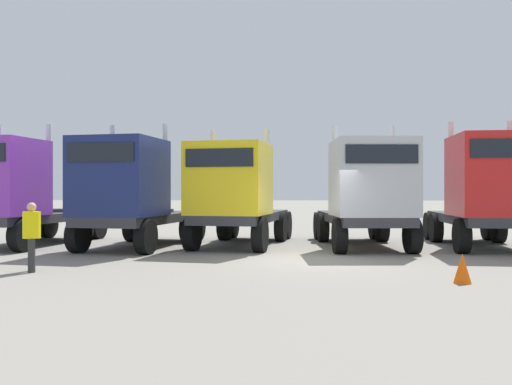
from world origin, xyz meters
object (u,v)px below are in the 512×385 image
semi_truck_navy (129,192)px  traffic_cone_near (462,268)px  semi_truck_red (488,190)px  semi_truck_silver (368,193)px  semi_truck_yellow (235,194)px  visitor_in_hivis (32,232)px  semi_truck_purple (13,193)px

semi_truck_navy → traffic_cone_near: bearing=64.1°
semi_truck_red → traffic_cone_near: semi_truck_red is taller
semi_truck_silver → semi_truck_yellow: bearing=-97.8°
semi_truck_navy → visitor_in_hivis: semi_truck_navy is taller
semi_truck_silver → semi_truck_purple: bearing=-93.0°
semi_truck_purple → semi_truck_red: (15.54, 0.41, 0.09)m
semi_truck_yellow → semi_truck_red: size_ratio=1.05×
semi_truck_navy → semi_truck_silver: semi_truck_navy is taller
visitor_in_hivis → semi_truck_purple: bearing=-83.4°
semi_truck_silver → semi_truck_red: (3.84, 0.13, 0.10)m
semi_truck_yellow → semi_truck_silver: bearing=95.2°
traffic_cone_near → semi_truck_silver: bearing=99.2°
semi_truck_silver → visitor_in_hivis: 10.12m
semi_truck_yellow → semi_truck_purple: bearing=-77.2°
semi_truck_red → visitor_in_hivis: bearing=-62.9°
semi_truck_purple → semi_truck_silver: size_ratio=0.99×
semi_truck_yellow → semi_truck_silver: 4.34m
semi_truck_navy → semi_truck_yellow: bearing=110.9°
semi_truck_navy → semi_truck_silver: bearing=101.8°
semi_truck_purple → visitor_in_hivis: semi_truck_purple is taller
visitor_in_hivis → traffic_cone_near: visitor_in_hivis is taller
semi_truck_silver → traffic_cone_near: bearing=4.8°
semi_truck_purple → semi_truck_yellow: semi_truck_purple is taller
semi_truck_purple → semi_truck_red: 15.55m
semi_truck_yellow → visitor_in_hivis: (-4.18, -5.67, -0.86)m
semi_truck_purple → semi_truck_yellow: 7.39m
semi_truck_yellow → semi_truck_silver: semi_truck_silver is taller
semi_truck_yellow → visitor_in_hivis: semi_truck_yellow is taller
semi_truck_red → semi_truck_yellow: bearing=-88.0°
semi_truck_navy → traffic_cone_near: size_ratio=10.53×
semi_truck_navy → semi_truck_red: (11.54, 0.65, 0.07)m
visitor_in_hivis → traffic_cone_near: size_ratio=2.63×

